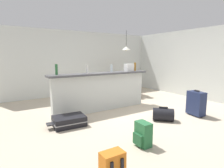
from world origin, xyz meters
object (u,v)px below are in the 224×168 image
Objects in this scene: grocery_bag at (129,67)px; dining_table at (124,79)px; duffel_bag_black at (163,114)px; suitcase_flat_black at (69,121)px; pendant_lamp at (126,48)px; bottle_amber at (135,67)px; bottle_green at (56,70)px; bottle_clear at (112,68)px; suitcase_upright_navy at (196,103)px; backpack_green at (143,135)px; dining_chair_near_partition at (131,84)px; bottle_white at (87,69)px.

dining_table is at bearing 59.48° from grocery_bag.
grocery_bag is 1.90m from duffel_bag_black.
dining_table reaches higher than suitcase_flat_black.
pendant_lamp is at bearing -0.23° from dining_table.
bottle_amber is 1.48m from dining_table.
pendant_lamp reaches higher than bottle_green.
suitcase_upright_navy is (1.43, -1.81, -0.85)m from bottle_clear.
duffel_bag_black is at bearing 28.21° from backpack_green.
backpack_green is at bearing -167.85° from suitcase_upright_navy.
dining_chair_near_partition is at bearing 58.47° from bottle_amber.
dining_chair_near_partition is (2.18, 0.88, -0.67)m from bottle_white.
dining_chair_near_partition is 1.18× the size of pendant_lamp.
dining_chair_near_partition is 3.30m from suitcase_flat_black.
bottle_green is 3.38m from pendant_lamp.
bottle_clear reaches higher than suitcase_flat_black.
bottle_amber is 0.99× the size of grocery_bag.
duffel_bag_black is at bearing -75.22° from bottle_clear.
dining_chair_near_partition is (1.34, 0.76, -0.66)m from bottle_clear.
grocery_bag is at bearing -123.61° from pendant_lamp.
bottle_clear reaches higher than dining_table.
duffel_bag_black is at bearing -105.58° from bottle_amber.
bottle_clear is at bearing -0.75° from bottle_green.
bottle_white is (0.76, -0.14, -0.02)m from bottle_green.
backpack_green is (-2.18, -3.05, -0.31)m from dining_chair_near_partition.
suitcase_upright_navy is (3.02, -1.83, -0.87)m from bottle_green.
dining_table is 0.53m from dining_chair_near_partition.
pendant_lamp reaches higher than grocery_bag.
suitcase_flat_black is (-1.58, -0.72, -1.07)m from bottle_clear.
duffel_bag_black is (-0.96, -2.89, -0.50)m from dining_table.
suitcase_upright_navy is at bearing 12.15° from backpack_green.
pendant_lamp is at bearing 64.54° from bottle_amber.
grocery_bag is (0.62, -0.03, 0.00)m from bottle_clear.
bottle_white is at bearing -10.59° from bottle_green.
suitcase_flat_black is at bearing 155.95° from duffel_bag_black.
bottle_amber is (1.71, 0.12, 0.01)m from bottle_white.
grocery_bag is 2.54m from suitcase_flat_black.
bottle_white is 1.71m from bottle_amber.
dining_table is at bearing 71.62° from duffel_bag_black.
suitcase_flat_black is at bearing -155.36° from bottle_clear.
dining_table is (2.22, 1.39, -0.54)m from bottle_white.
suitcase_flat_black is at bearing 160.18° from suitcase_upright_navy.
grocery_bag is 0.47× the size of duffel_bag_black.
bottle_clear is (0.83, 0.12, -0.01)m from bottle_white.
bottle_white reaches higher than dining_chair_near_partition.
suitcase_upright_navy is (2.26, -1.69, -0.86)m from bottle_white.
dining_chair_near_partition is at bearing 21.92° from bottle_white.
pendant_lamp reaches higher than dining_table.
dining_chair_near_partition is 3.76m from backpack_green.
suitcase_flat_black is at bearing -146.94° from pendant_lamp.
bottle_amber is 1.98m from duffel_bag_black.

